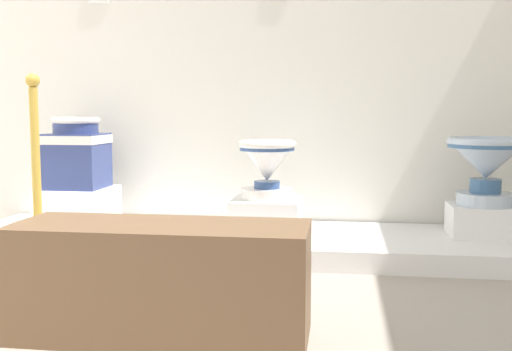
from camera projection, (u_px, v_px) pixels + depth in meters
display_platform at (272, 243)px, 3.35m from camera, size 3.46×0.81×0.11m
plinth_block_pale_glazed at (78, 206)px, 3.58m from camera, size 0.40×0.38×0.22m
antique_toilet_pale_glazed at (76, 152)px, 3.55m from camera, size 0.33×0.32×0.42m
plinth_block_tall_cobalt at (267, 216)px, 3.33m from camera, size 0.37×0.39×0.20m
antique_toilet_tall_cobalt at (267, 164)px, 3.30m from camera, size 0.32×0.32×0.32m
plinth_block_slender_white at (484, 221)px, 3.25m from camera, size 0.37×0.29×0.17m
antique_toilet_slender_white at (486, 161)px, 3.22m from camera, size 0.42×0.42×0.37m
stanchion_post_near_left at (38, 225)px, 2.76m from camera, size 0.27×0.27×0.96m
museum_bench at (162, 280)px, 2.09m from camera, size 1.02×0.36×0.40m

